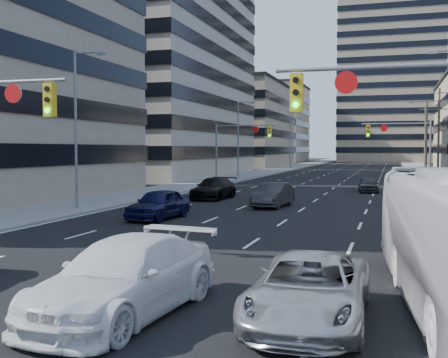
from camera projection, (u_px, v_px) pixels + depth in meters
name	position (u px, v px, depth m)	size (l,w,h in m)	color
road_surface	(363.00, 163.00, 134.28)	(18.00, 300.00, 0.02)	black
sidewalk_left	(315.00, 163.00, 137.58)	(5.00, 300.00, 0.15)	slate
sidewalk_right	(413.00, 163.00, 130.97)	(5.00, 300.00, 0.15)	slate
office_left_mid	(128.00, 70.00, 74.34)	(26.00, 34.00, 28.00)	#ADA089
office_left_far	(232.00, 126.00, 112.05)	(20.00, 30.00, 16.00)	gray
apartment_tower	(391.00, 53.00, 150.10)	(26.00, 26.00, 58.00)	gray
bg_block_left	(259.00, 125.00, 151.35)	(24.00, 24.00, 20.00)	#ADA089
signal_near_right	(419.00, 120.00, 15.23)	(6.59, 0.33, 6.00)	slate
signal_far_left	(239.00, 141.00, 54.97)	(6.09, 0.33, 6.00)	slate
signal_far_right	(403.00, 140.00, 50.55)	(6.09, 0.33, 6.00)	slate
utility_pole_midblock	(439.00, 131.00, 69.26)	(2.20, 0.28, 11.00)	#4C3D2D
utility_pole_distant	(425.00, 136.00, 97.94)	(2.20, 0.28, 11.00)	#4C3D2D
streetlight_left_near	(78.00, 122.00, 31.79)	(2.03, 0.22, 9.00)	slate
streetlight_left_mid	(239.00, 136.00, 65.26)	(2.03, 0.22, 9.00)	slate
streetlight_left_far	(291.00, 140.00, 98.72)	(2.03, 0.22, 9.00)	slate
streetlight_right_far	(425.00, 135.00, 64.09)	(2.03, 0.22, 9.00)	slate
white_van	(125.00, 277.00, 11.90)	(2.27, 5.59, 1.62)	silver
silver_suv	(309.00, 289.00, 11.39)	(2.27, 4.91, 1.37)	#ACACB1
sedan_blue	(159.00, 204.00, 28.08)	(1.80, 4.47, 1.52)	#0C0F33
sedan_grey_center	(273.00, 195.00, 33.90)	(1.56, 4.48, 1.47)	#2B2C2E
sedan_black_far	(214.00, 189.00, 39.30)	(2.10, 5.15, 1.50)	black
sedan_grey_right	(368.00, 184.00, 45.39)	(1.51, 3.75, 1.28)	#363538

